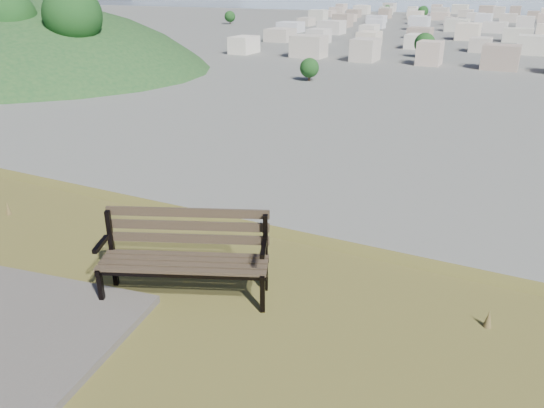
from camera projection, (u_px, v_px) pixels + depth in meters
The scene contains 4 objects.
park_bench at pixel (185, 251), 5.38m from camera, with size 1.76×1.15×0.88m.
green_wooded_hill at pixel (4, 66), 189.23m from camera, with size 178.66×142.93×89.33m.
city_blocks at pixel (544, 23), 337.43m from camera, with size 395.00×361.00×7.00m.
city_trees at pixel (488, 28), 285.41m from camera, with size 406.52×387.20×9.98m.
Camera 1 is at (2.43, -1.45, 28.02)m, focal length 35.00 mm.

